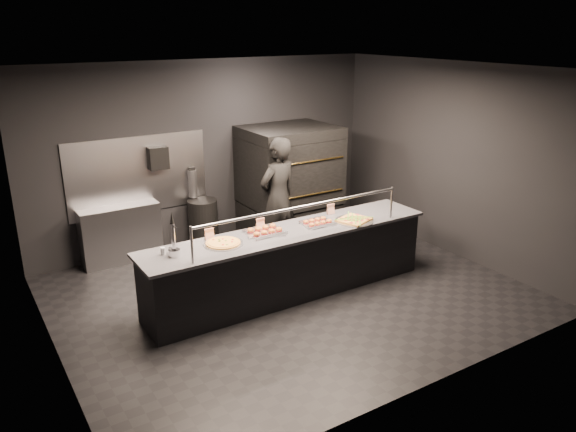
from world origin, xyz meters
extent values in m
plane|color=black|center=(0.00, 0.00, 0.00)|extent=(6.00, 6.00, 0.00)
plane|color=black|center=(0.00, 0.00, 3.00)|extent=(6.00, 6.00, 0.00)
cube|color=black|center=(0.00, 2.50, 1.50)|extent=(6.00, 0.04, 3.00)
cube|color=black|center=(0.00, -2.50, 1.50)|extent=(6.00, 0.04, 3.00)
cube|color=black|center=(-3.00, 0.00, 1.50)|extent=(0.04, 5.00, 3.00)
cube|color=black|center=(3.00, 0.00, 1.50)|extent=(0.04, 5.00, 3.00)
cube|color=#99999E|center=(-1.20, 2.48, 1.30)|extent=(2.20, 0.02, 1.20)
cube|color=black|center=(0.00, 0.00, 0.44)|extent=(4.00, 0.70, 0.88)
cube|color=#3D3D43|center=(0.00, 0.00, 0.90)|extent=(4.10, 0.78, 0.04)
cylinder|color=#99999E|center=(-1.50, -0.30, 1.15)|extent=(0.03, 0.03, 0.45)
cylinder|color=#99999E|center=(1.50, -0.30, 1.15)|extent=(0.03, 0.03, 0.45)
cylinder|color=#99999E|center=(0.00, -0.30, 1.34)|extent=(3.00, 0.04, 0.04)
cube|color=black|center=(1.20, 1.90, 0.30)|extent=(1.50, 1.15, 0.60)
cube|color=black|center=(1.20, 1.90, 0.90)|extent=(1.50, 1.20, 0.55)
cube|color=black|center=(1.20, 1.90, 1.45)|extent=(1.50, 1.20, 0.55)
cube|color=black|center=(1.20, 1.90, 1.82)|extent=(1.50, 1.20, 0.18)
cylinder|color=gold|center=(1.20, 1.28, 0.90)|extent=(1.30, 0.02, 0.02)
cylinder|color=gold|center=(1.20, 1.28, 1.45)|extent=(1.30, 0.02, 0.02)
cube|color=#99999E|center=(-1.60, 2.32, 0.45)|extent=(1.20, 0.35, 0.90)
cube|color=black|center=(-0.90, 2.39, 1.55)|extent=(0.30, 0.20, 0.35)
cylinder|color=#B2B2B7|center=(-0.35, 2.40, 1.05)|extent=(0.14, 0.14, 0.45)
cube|color=black|center=(-0.35, 2.40, 1.30)|extent=(0.10, 0.06, 0.06)
cylinder|color=silver|center=(-1.60, 0.01, 0.96)|extent=(0.14, 0.14, 0.08)
cylinder|color=silver|center=(-1.60, 0.01, 1.14)|extent=(0.05, 0.05, 0.36)
cylinder|color=silver|center=(-1.60, -0.07, 1.30)|extent=(0.02, 0.10, 0.02)
cone|color=black|center=(-1.60, 0.01, 1.40)|extent=(0.05, 0.05, 0.14)
cylinder|color=silver|center=(-0.95, 0.04, 0.93)|extent=(0.50, 0.50, 0.01)
cylinder|color=#D28943|center=(-0.95, 0.04, 0.94)|extent=(0.43, 0.43, 0.02)
cylinder|color=gold|center=(-0.95, 0.04, 0.95)|extent=(0.38, 0.38, 0.01)
cube|color=silver|center=(-0.32, 0.10, 0.93)|extent=(0.57, 0.49, 0.02)
ellipsoid|color=#BC6028|center=(-0.48, 0.02, 0.97)|extent=(0.09, 0.09, 0.06)
ellipsoid|color=#BC6028|center=(-0.48, 0.18, 0.97)|extent=(0.09, 0.09, 0.06)
ellipsoid|color=#BC6028|center=(-0.37, 0.02, 0.97)|extent=(0.09, 0.09, 0.06)
ellipsoid|color=#BC6028|center=(-0.37, 0.18, 0.97)|extent=(0.09, 0.09, 0.06)
ellipsoid|color=#BC6028|center=(-0.26, 0.02, 0.97)|extent=(0.09, 0.09, 0.06)
ellipsoid|color=#BC6028|center=(-0.26, 0.18, 0.97)|extent=(0.09, 0.09, 0.06)
ellipsoid|color=#BC6028|center=(-0.15, 0.02, 0.97)|extent=(0.09, 0.09, 0.06)
ellipsoid|color=#BC6028|center=(-0.15, 0.18, 0.97)|extent=(0.09, 0.09, 0.06)
cube|color=silver|center=(0.47, 0.02, 0.93)|extent=(0.46, 0.36, 0.02)
ellipsoid|color=#BC6028|center=(0.32, -0.05, 0.96)|extent=(0.08, 0.08, 0.05)
ellipsoid|color=#BC6028|center=(0.32, 0.09, 0.96)|extent=(0.08, 0.08, 0.05)
ellipsoid|color=#BC6028|center=(0.42, -0.05, 0.96)|extent=(0.08, 0.08, 0.05)
ellipsoid|color=#BC6028|center=(0.42, 0.09, 0.96)|extent=(0.08, 0.08, 0.05)
ellipsoid|color=#BC6028|center=(0.51, -0.05, 0.96)|extent=(0.08, 0.08, 0.05)
ellipsoid|color=#BC6028|center=(0.51, 0.09, 0.96)|extent=(0.08, 0.08, 0.05)
ellipsoid|color=#BC6028|center=(0.61, -0.05, 0.96)|extent=(0.08, 0.08, 0.05)
ellipsoid|color=#BC6028|center=(0.61, 0.09, 0.96)|extent=(0.08, 0.08, 0.05)
cylinder|color=silver|center=(0.96, -0.15, 0.93)|extent=(0.53, 0.53, 0.01)
cube|color=#D28943|center=(0.96, -0.15, 0.94)|extent=(0.52, 0.49, 0.02)
cube|color=gold|center=(0.96, -0.15, 0.95)|extent=(0.49, 0.46, 0.01)
cube|color=#569E2E|center=(0.96, -0.15, 0.96)|extent=(0.46, 0.44, 0.01)
cylinder|color=silver|center=(-1.70, 0.12, 0.97)|extent=(0.05, 0.05, 0.09)
cylinder|color=silver|center=(-1.61, 0.12, 0.96)|extent=(0.04, 0.04, 0.07)
cube|color=white|center=(-1.02, 0.28, 1.00)|extent=(0.12, 0.04, 0.15)
cube|color=white|center=(-0.28, 0.28, 1.00)|extent=(0.12, 0.04, 0.15)
cube|color=white|center=(0.88, 0.28, 1.00)|extent=(0.12, 0.04, 0.15)
cylinder|color=black|center=(-0.27, 2.22, 0.40)|extent=(0.48, 0.48, 0.80)
imported|color=black|center=(0.57, 1.24, 0.95)|extent=(0.78, 0.60, 1.91)
camera|label=1|loc=(-3.71, -5.87, 3.51)|focal=35.00mm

